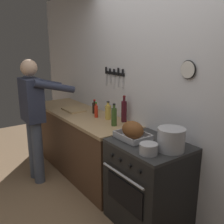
{
  "coord_description": "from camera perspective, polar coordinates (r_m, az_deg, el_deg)",
  "views": [
    {
      "loc": [
        1.96,
        -0.69,
        1.86
      ],
      "look_at": [
        -0.24,
        0.85,
        1.14
      ],
      "focal_mm": 41.65,
      "sensor_mm": 36.0,
      "label": 1
    }
  ],
  "objects": [
    {
      "name": "cutting_board",
      "position": [
        3.85,
        -8.45,
        0.53
      ],
      "size": [
        0.36,
        0.24,
        0.02
      ],
      "primitive_type": "cube",
      "color": "tan",
      "rests_on": "counter_block"
    },
    {
      "name": "bottle_cooking_oil",
      "position": [
        3.35,
        -0.87,
        0.06
      ],
      "size": [
        0.08,
        0.08,
        0.24
      ],
      "color": "gold",
      "rests_on": "counter_block"
    },
    {
      "name": "person_cook",
      "position": [
        3.58,
        -16.69,
        -0.33
      ],
      "size": [
        0.51,
        0.63,
        1.66
      ],
      "rotation": [
        0.0,
        0.0,
        1.56
      ],
      "color": "#4C566B",
      "rests_on": "ground"
    },
    {
      "name": "stove",
      "position": [
        2.8,
        7.99,
        -15.42
      ],
      "size": [
        0.76,
        0.67,
        0.9
      ],
      "color": "black",
      "rests_on": "ground"
    },
    {
      "name": "saucepan",
      "position": [
        2.35,
        8.02,
        -8.0
      ],
      "size": [
        0.16,
        0.16,
        0.1
      ],
      "color": "#B7B7BC",
      "rests_on": "stove"
    },
    {
      "name": "counter_block",
      "position": [
        3.85,
        -6.62,
        -6.6
      ],
      "size": [
        2.03,
        0.65,
        0.9
      ],
      "color": "brown",
      "rests_on": "ground"
    },
    {
      "name": "bottle_soy_sauce",
      "position": [
        3.64,
        -3.85,
        0.98
      ],
      "size": [
        0.06,
        0.06,
        0.2
      ],
      "color": "black",
      "rests_on": "counter_block"
    },
    {
      "name": "roasting_pan",
      "position": [
        2.66,
        4.57,
        -4.19
      ],
      "size": [
        0.35,
        0.26,
        0.19
      ],
      "color": "#B7B7BC",
      "rests_on": "stove"
    },
    {
      "name": "bottle_olive_oil",
      "position": [
        3.07,
        0.46,
        -1.0
      ],
      "size": [
        0.07,
        0.07,
        0.27
      ],
      "color": "#385623",
      "rests_on": "counter_block"
    },
    {
      "name": "wall_back",
      "position": [
        2.88,
        10.9,
        3.53
      ],
      "size": [
        6.0,
        0.13,
        2.6
      ],
      "color": "silver",
      "rests_on": "ground"
    },
    {
      "name": "bottle_hot_sauce",
      "position": [
        3.43,
        -3.5,
        0.18
      ],
      "size": [
        0.05,
        0.05,
        0.21
      ],
      "color": "red",
      "rests_on": "counter_block"
    },
    {
      "name": "bottle_wine_red",
      "position": [
        3.23,
        2.65,
        0.25
      ],
      "size": [
        0.07,
        0.07,
        0.33
      ],
      "color": "#47141E",
      "rests_on": "counter_block"
    },
    {
      "name": "stock_pot",
      "position": [
        2.44,
        12.85,
        -5.9
      ],
      "size": [
        0.25,
        0.25,
        0.21
      ],
      "color": "#B7B7BC",
      "rests_on": "stove"
    }
  ]
}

